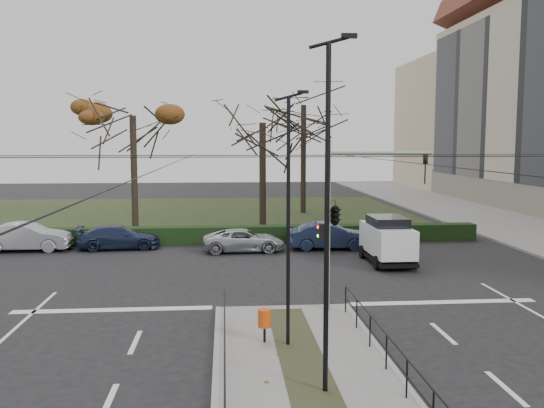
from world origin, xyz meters
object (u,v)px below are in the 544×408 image
at_px(parked_car_fifth, 329,236).
at_px(traffic_light, 338,211).
at_px(parked_car_third, 119,237).
at_px(bare_tree_center, 304,113).
at_px(parked_car_fourth, 244,240).
at_px(streetlamp_median_near, 328,215).
at_px(parked_car_second, 26,237).
at_px(rust_tree, 133,116).
at_px(white_van, 387,239).
at_px(bare_tree_near, 263,131).
at_px(litter_bin, 264,319).
at_px(streetlamp_median_far, 289,218).

bearing_deg(parked_car_fifth, traffic_light, 172.84).
relative_size(parked_car_third, parked_car_fifth, 1.01).
bearing_deg(parked_car_third, bare_tree_center, -44.54).
xyz_separation_m(parked_car_fourth, bare_tree_center, (5.43, 16.07, 7.63)).
xyz_separation_m(streetlamp_median_near, parked_car_fourth, (-1.28, 18.07, -3.66)).
height_order(streetlamp_median_near, parked_car_second, streetlamp_median_near).
relative_size(parked_car_third, rust_tree, 0.45).
height_order(streetlamp_median_near, white_van, streetlamp_median_near).
bearing_deg(streetlamp_median_near, bare_tree_near, 89.54).
bearing_deg(bare_tree_near, rust_tree, 170.84).
bearing_deg(parked_car_second, litter_bin, -144.70).
relative_size(traffic_light, litter_bin, 6.01).
height_order(white_van, parked_car_fifth, white_van).
distance_m(parked_car_fourth, parked_car_fifth, 4.74).
bearing_deg(streetlamp_median_near, traffic_light, 76.82).
xyz_separation_m(white_van, bare_tree_center, (-1.43, 19.72, 7.04)).
bearing_deg(bare_tree_center, parked_car_fourth, -108.66).
height_order(parked_car_second, rust_tree, rust_tree).
distance_m(streetlamp_median_far, white_van, 13.08).
xyz_separation_m(parked_car_third, white_van, (13.75, -4.96, 0.55)).
bearing_deg(parked_car_second, bare_tree_center, -50.73).
xyz_separation_m(streetlamp_median_far, parked_car_third, (-7.65, 16.24, -3.13)).
bearing_deg(streetlamp_median_far, white_van, 61.61).
xyz_separation_m(streetlamp_median_near, bare_tree_near, (0.20, 25.15, 2.37)).
height_order(rust_tree, bare_tree_center, bare_tree_center).
distance_m(litter_bin, streetlamp_median_near, 4.99).
relative_size(streetlamp_median_far, parked_car_fifth, 1.61).
relative_size(bare_tree_center, parked_car_fifth, 2.62).
distance_m(traffic_light, white_van, 9.09).
bearing_deg(bare_tree_center, traffic_light, -95.39).
distance_m(parked_car_fourth, white_van, 7.79).
relative_size(traffic_light, parked_car_fifth, 1.31).
distance_m(streetlamp_median_near, bare_tree_near, 25.26).
bearing_deg(parked_car_fifth, streetlamp_median_near, 171.39).
height_order(bare_tree_center, bare_tree_near, bare_tree_center).
distance_m(parked_car_third, bare_tree_near, 11.80).
distance_m(streetlamp_median_near, rust_tree, 28.01).
xyz_separation_m(streetlamp_median_far, parked_car_fifth, (3.98, 15.22, -3.05)).
distance_m(rust_tree, parked_car_fifth, 15.93).
relative_size(parked_car_second, white_van, 1.10).
bearing_deg(bare_tree_center, streetlamp_median_near, -96.92).
distance_m(streetlamp_median_far, parked_car_fifth, 16.02).
bearing_deg(parked_car_fourth, litter_bin, 178.89).
xyz_separation_m(streetlamp_median_far, parked_car_fourth, (-0.75, 14.93, -3.17)).
xyz_separation_m(streetlamp_median_near, parked_car_second, (-13.08, 19.17, -3.50)).
height_order(litter_bin, bare_tree_center, bare_tree_center).
relative_size(streetlamp_median_near, white_van, 1.90).
bearing_deg(white_van, litter_bin, -121.58).
bearing_deg(parked_car_third, streetlamp_median_far, -159.46).
relative_size(litter_bin, bare_tree_near, 0.10).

